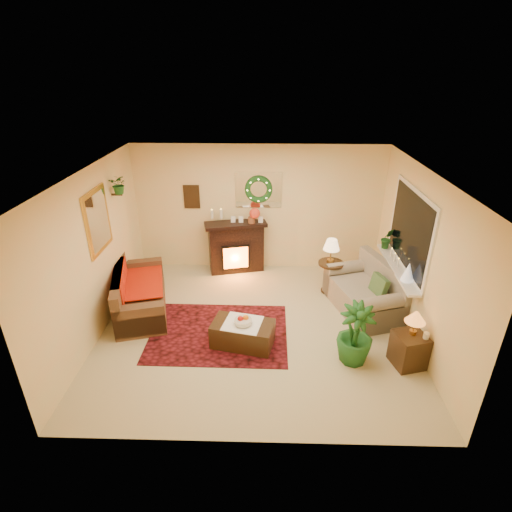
{
  "coord_description": "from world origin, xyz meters",
  "views": [
    {
      "loc": [
        0.16,
        -5.48,
        3.97
      ],
      "look_at": [
        0.0,
        0.35,
        1.15
      ],
      "focal_mm": 28.0,
      "sensor_mm": 36.0,
      "label": 1
    }
  ],
  "objects_px": {
    "side_table_round": "(330,277)",
    "loveseat": "(365,289)",
    "sofa": "(140,288)",
    "end_table_square": "(409,349)",
    "fireplace": "(236,246)",
    "coffee_table": "(243,333)"
  },
  "relations": [
    {
      "from": "loveseat",
      "to": "side_table_round",
      "type": "xyz_separation_m",
      "value": [
        -0.52,
        0.6,
        -0.09
      ]
    },
    {
      "from": "sofa",
      "to": "side_table_round",
      "type": "bearing_deg",
      "value": -3.5
    },
    {
      "from": "sofa",
      "to": "side_table_round",
      "type": "distance_m",
      "value": 3.49
    },
    {
      "from": "fireplace",
      "to": "side_table_round",
      "type": "height_order",
      "value": "fireplace"
    },
    {
      "from": "coffee_table",
      "to": "end_table_square",
      "type": "bearing_deg",
      "value": 3.54
    },
    {
      "from": "end_table_square",
      "to": "sofa",
      "type": "bearing_deg",
      "value": 162.49
    },
    {
      "from": "loveseat",
      "to": "end_table_square",
      "type": "bearing_deg",
      "value": -94.31
    },
    {
      "from": "loveseat",
      "to": "end_table_square",
      "type": "xyz_separation_m",
      "value": [
        0.34,
        -1.44,
        -0.15
      ]
    },
    {
      "from": "sofa",
      "to": "coffee_table",
      "type": "distance_m",
      "value": 2.1
    },
    {
      "from": "loveseat",
      "to": "side_table_round",
      "type": "distance_m",
      "value": 0.8
    },
    {
      "from": "sofa",
      "to": "end_table_square",
      "type": "bearing_deg",
      "value": -32.44
    },
    {
      "from": "sofa",
      "to": "fireplace",
      "type": "height_order",
      "value": "fireplace"
    },
    {
      "from": "end_table_square",
      "to": "coffee_table",
      "type": "xyz_separation_m",
      "value": [
        -2.42,
        0.38,
        -0.06
      ]
    },
    {
      "from": "sofa",
      "to": "end_table_square",
      "type": "height_order",
      "value": "sofa"
    },
    {
      "from": "side_table_round",
      "to": "loveseat",
      "type": "bearing_deg",
      "value": -49.37
    },
    {
      "from": "loveseat",
      "to": "side_table_round",
      "type": "bearing_deg",
      "value": 113.08
    },
    {
      "from": "sofa",
      "to": "coffee_table",
      "type": "relative_size",
      "value": 1.96
    },
    {
      "from": "fireplace",
      "to": "loveseat",
      "type": "relative_size",
      "value": 0.73
    },
    {
      "from": "coffee_table",
      "to": "sofa",
      "type": "bearing_deg",
      "value": 165.1
    },
    {
      "from": "side_table_round",
      "to": "end_table_square",
      "type": "height_order",
      "value": "side_table_round"
    },
    {
      "from": "sofa",
      "to": "side_table_round",
      "type": "height_order",
      "value": "sofa"
    },
    {
      "from": "coffee_table",
      "to": "loveseat",
      "type": "bearing_deg",
      "value": 39.49
    }
  ]
}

